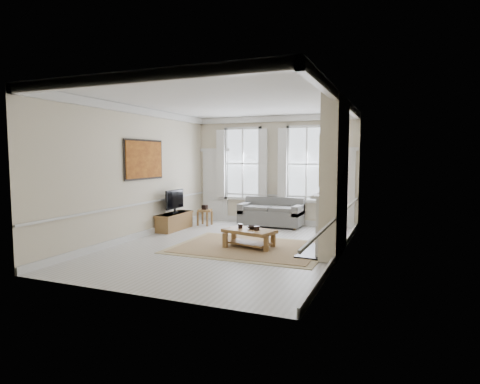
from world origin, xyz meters
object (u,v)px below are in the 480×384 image
at_px(sofa, 272,214).
at_px(tv_stand, 174,221).
at_px(coffee_table, 249,233).
at_px(side_table, 205,213).

relative_size(sofa, tv_stand, 1.37).
bearing_deg(coffee_table, side_table, 149.20).
height_order(sofa, coffee_table, sofa).
bearing_deg(tv_stand, coffee_table, -25.38).
bearing_deg(sofa, tv_stand, -144.85).
distance_m(side_table, coffee_table, 3.37).
xyz_separation_m(coffee_table, tv_stand, (-2.85, 1.35, -0.11)).
bearing_deg(sofa, side_table, -161.00).
bearing_deg(tv_stand, side_table, 65.79).
bearing_deg(coffee_table, sofa, 112.09).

